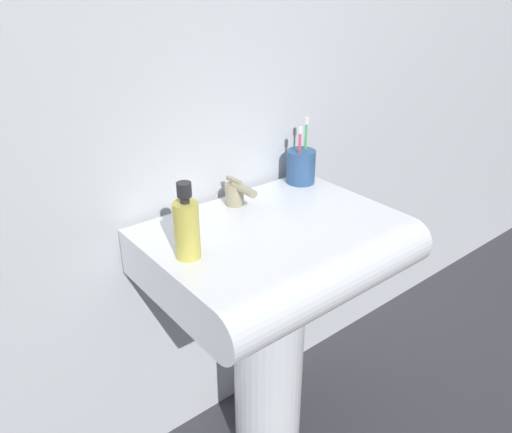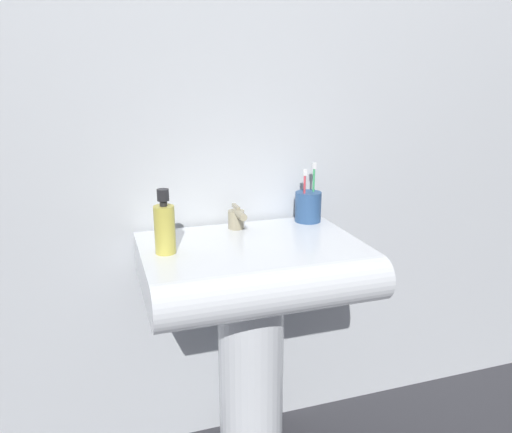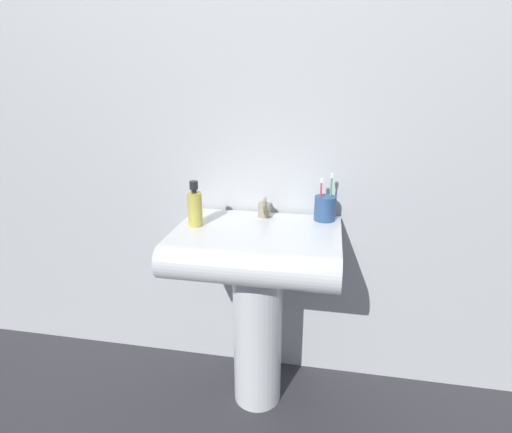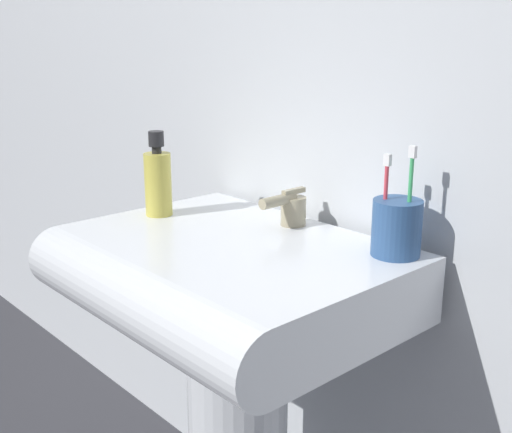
% 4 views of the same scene
% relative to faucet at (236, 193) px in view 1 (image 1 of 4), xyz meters
% --- Properties ---
extents(wall_back, '(5.00, 0.05, 2.40)m').
position_rel_faucet_xyz_m(wall_back, '(0.00, 0.11, 0.38)').
color(wall_back, silver).
rests_on(wall_back, ground).
extents(sink_pedestal, '(0.20, 0.20, 0.67)m').
position_rel_faucet_xyz_m(sink_pedestal, '(0.00, -0.14, -0.49)').
color(sink_pedestal, white).
rests_on(sink_pedestal, ground).
extents(sink_basin, '(0.63, 0.48, 0.12)m').
position_rel_faucet_xyz_m(sink_basin, '(0.00, -0.19, -0.10)').
color(sink_basin, white).
rests_on(sink_basin, sink_pedestal).
extents(faucet, '(0.05, 0.11, 0.07)m').
position_rel_faucet_xyz_m(faucet, '(0.00, 0.00, 0.00)').
color(faucet, tan).
rests_on(faucet, sink_basin).
extents(toothbrush_cup, '(0.09, 0.09, 0.19)m').
position_rel_faucet_xyz_m(toothbrush_cup, '(0.25, 0.01, 0.01)').
color(toothbrush_cup, '#2D5184').
rests_on(toothbrush_cup, sink_basin).
extents(soap_bottle, '(0.06, 0.06, 0.18)m').
position_rel_faucet_xyz_m(soap_bottle, '(-0.24, -0.15, 0.04)').
color(soap_bottle, gold).
rests_on(soap_bottle, sink_basin).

